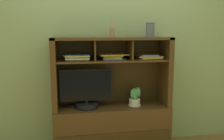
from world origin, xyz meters
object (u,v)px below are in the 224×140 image
(magazine_stack_left, at_px, (149,57))
(magazine_stack_centre, at_px, (112,57))
(potted_orchid, at_px, (135,98))
(media_console, at_px, (112,116))
(tv_monitor, at_px, (87,92))
(magazine_stack_right, at_px, (78,57))
(ceramic_vase, at_px, (150,30))
(diffuser_bottle, at_px, (112,32))

(magazine_stack_left, height_order, magazine_stack_centre, magazine_stack_centre)
(magazine_stack_centre, bearing_deg, potted_orchid, -7.97)
(potted_orchid, height_order, magazine_stack_left, magazine_stack_left)
(media_console, distance_m, potted_orchid, 0.37)
(tv_monitor, relative_size, magazine_stack_right, 1.96)
(media_console, height_order, tv_monitor, media_console)
(tv_monitor, relative_size, ceramic_vase, 3.52)
(media_console, distance_m, magazine_stack_centre, 0.74)
(magazine_stack_right, bearing_deg, potted_orchid, 0.83)
(media_console, bearing_deg, ceramic_vase, -3.25)
(tv_monitor, bearing_deg, magazine_stack_centre, 6.40)
(magazine_stack_centre, bearing_deg, media_console, -119.73)
(potted_orchid, distance_m, magazine_stack_right, 0.86)
(magazine_stack_left, height_order, diffuser_bottle, diffuser_bottle)
(media_console, distance_m, magazine_stack_right, 0.85)
(media_console, height_order, potted_orchid, media_console)
(potted_orchid, bearing_deg, ceramic_vase, -0.98)
(potted_orchid, relative_size, diffuser_bottle, 0.83)
(magazine_stack_left, bearing_deg, ceramic_vase, -80.99)
(magazine_stack_left, distance_m, magazine_stack_right, 0.86)
(magazine_stack_centre, xyz_separation_m, diffuser_bottle, (-0.01, -0.01, 0.29))
(potted_orchid, bearing_deg, diffuser_bottle, 174.85)
(media_console, bearing_deg, magazine_stack_left, -1.32)
(magazine_stack_centre, relative_size, diffuser_bottle, 1.37)
(potted_orchid, relative_size, magazine_stack_centre, 0.61)
(potted_orchid, xyz_separation_m, diffuser_bottle, (-0.29, 0.03, 0.80))
(magazine_stack_centre, bearing_deg, diffuser_bottle, -124.57)
(media_console, height_order, magazine_stack_right, media_console)
(diffuser_bottle, bearing_deg, tv_monitor, -175.80)
(media_console, xyz_separation_m, magazine_stack_left, (0.46, -0.01, 0.73))
(diffuser_bottle, distance_m, ceramic_vase, 0.46)
(media_console, bearing_deg, magazine_stack_right, -175.36)
(tv_monitor, distance_m, magazine_stack_centre, 0.53)
(media_console, height_order, magazine_stack_centre, media_console)
(magazine_stack_left, relative_size, diffuser_bottle, 1.19)
(magazine_stack_left, xyz_separation_m, ceramic_vase, (0.00, -0.02, 0.33))
(potted_orchid, distance_m, magazine_stack_left, 0.53)
(tv_monitor, xyz_separation_m, magazine_stack_right, (-0.10, -0.01, 0.42))
(magazine_stack_centre, bearing_deg, tv_monitor, -173.60)
(diffuser_bottle, bearing_deg, media_console, -90.00)
(ceramic_vase, bearing_deg, magazine_stack_centre, 174.69)
(magazine_stack_left, height_order, magazine_stack_right, magazine_stack_right)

